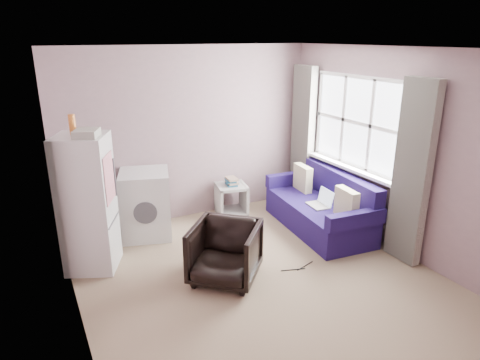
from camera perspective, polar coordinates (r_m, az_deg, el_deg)
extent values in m
cube|color=#8F775E|center=(4.97, 2.75, -13.20)|extent=(3.80, 4.20, 0.02)
cube|color=silver|center=(4.22, 3.31, 17.25)|extent=(3.80, 4.20, 0.02)
cube|color=gray|center=(6.28, -6.82, 6.04)|extent=(3.80, 0.02, 2.50)
cube|color=gray|center=(2.97, 24.43, -10.58)|extent=(3.80, 0.02, 2.50)
cube|color=gray|center=(3.89, -22.14, -3.33)|extent=(0.02, 4.20, 2.50)
cube|color=gray|center=(5.61, 20.11, 3.49)|extent=(0.02, 4.20, 2.50)
cube|color=white|center=(6.02, 15.38, 7.39)|extent=(0.01, 1.60, 1.20)
imported|color=black|center=(4.79, -2.02, -9.30)|extent=(0.97, 0.97, 0.73)
cube|color=silver|center=(5.17, -19.66, -3.02)|extent=(0.72, 0.72, 1.60)
cube|color=#444249|center=(5.17, -16.44, -5.13)|extent=(0.22, 0.47, 0.02)
cube|color=#444249|center=(5.19, -16.37, 0.38)|extent=(0.03, 0.03, 0.46)
cube|color=silver|center=(4.96, -17.03, 0.25)|extent=(0.16, 0.35, 0.55)
cylinder|color=orange|center=(4.99, -21.46, 6.91)|extent=(0.10, 0.10, 0.22)
cube|color=#A4A49B|center=(4.82, -19.78, 5.89)|extent=(0.33, 0.35, 0.08)
cube|color=silver|center=(5.93, -12.44, -3.13)|extent=(0.80, 0.80, 0.91)
cube|color=#444249|center=(5.77, -12.73, 0.69)|extent=(0.74, 0.73, 0.05)
cylinder|color=#444249|center=(5.62, -12.51, -4.30)|extent=(0.29, 0.11, 0.30)
cube|color=#969492|center=(6.43, -1.17, -0.84)|extent=(0.52, 0.52, 0.04)
cube|color=#969492|center=(6.57, -1.14, -4.16)|extent=(0.52, 0.52, 0.04)
cube|color=#969492|center=(6.46, -2.87, -2.84)|extent=(0.12, 0.44, 0.49)
cube|color=#969492|center=(6.55, 0.53, -2.48)|extent=(0.12, 0.44, 0.49)
cube|color=navy|center=(6.41, -1.17, -0.56)|extent=(0.19, 0.24, 0.03)
cube|color=#9D7F69|center=(6.41, -1.07, -0.30)|extent=(0.17, 0.23, 0.03)
cube|color=navy|center=(6.40, -1.27, -0.06)|extent=(0.20, 0.25, 0.03)
cube|color=#9D7F69|center=(6.38, -1.09, 0.18)|extent=(0.17, 0.23, 0.03)
cube|color=#1F1254|center=(6.18, 10.38, -4.68)|extent=(0.98, 1.80, 0.38)
cube|color=#1F1254|center=(6.21, 13.12, -0.78)|extent=(0.34, 1.74, 0.42)
cube|color=#1F1254|center=(5.44, 15.20, -5.08)|extent=(0.83, 0.21, 0.19)
cube|color=#1F1254|center=(6.75, 6.80, 0.15)|extent=(0.83, 0.21, 0.19)
cube|color=beige|center=(5.64, 14.00, -3.07)|extent=(0.15, 0.39, 0.38)
cube|color=beige|center=(6.51, 8.36, 0.28)|extent=(0.15, 0.39, 0.38)
cube|color=#969492|center=(5.99, 10.35, -3.36)|extent=(0.25, 0.34, 0.02)
cube|color=silver|center=(6.01, 11.38, -2.22)|extent=(0.09, 0.32, 0.21)
cube|color=white|center=(6.13, 14.41, 1.58)|extent=(0.14, 1.70, 0.04)
cube|color=white|center=(6.15, 14.78, 1.90)|extent=(0.02, 1.68, 0.05)
cube|color=white|center=(6.01, 15.25, 7.38)|extent=(0.02, 1.68, 0.05)
cube|color=white|center=(5.93, 15.76, 13.07)|extent=(0.02, 1.68, 0.05)
cube|color=white|center=(5.46, 20.88, 5.71)|extent=(0.02, 0.05, 1.20)
cube|color=white|center=(5.82, 17.01, 6.87)|extent=(0.02, 0.05, 1.20)
cube|color=white|center=(6.21, 13.60, 7.86)|extent=(0.02, 0.05, 1.20)
cube|color=white|center=(6.61, 10.58, 8.71)|extent=(0.02, 0.05, 1.20)
cube|color=beige|center=(5.32, 21.93, 0.77)|extent=(0.12, 0.46, 2.18)
cube|color=beige|center=(6.86, 8.35, 5.77)|extent=(0.12, 0.46, 2.18)
cylinder|color=black|center=(5.26, 8.68, -11.24)|extent=(0.28, 0.10, 0.01)
cylinder|color=black|center=(5.17, 7.10, -11.77)|extent=(0.28, 0.10, 0.01)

